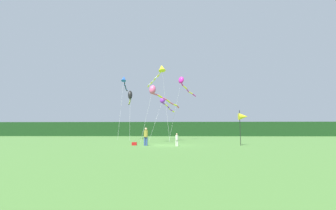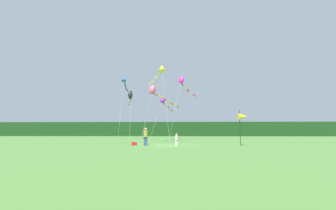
{
  "view_description": "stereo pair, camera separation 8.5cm",
  "coord_description": "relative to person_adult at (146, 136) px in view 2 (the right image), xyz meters",
  "views": [
    {
      "loc": [
        1.03,
        -22.89,
        1.4
      ],
      "look_at": [
        0.0,
        6.0,
        4.84
      ],
      "focal_mm": 23.8,
      "sensor_mm": 36.0,
      "label": 1
    },
    {
      "loc": [
        1.11,
        -22.89,
        1.4
      ],
      "look_at": [
        0.0,
        6.0,
        4.84
      ],
      "focal_mm": 23.8,
      "sensor_mm": 36.0,
      "label": 2
    }
  ],
  "objects": [
    {
      "name": "person_adult",
      "position": [
        0.0,
        0.0,
        0.0
      ],
      "size": [
        0.39,
        0.39,
        1.77
      ],
      "color": "#334C8C",
      "rests_on": "ground"
    },
    {
      "name": "kite_magenta",
      "position": [
        4.24,
        16.54,
        9.06
      ],
      "size": [
        5.04,
        8.55,
        11.05
      ],
      "color": "#B2B2B2",
      "rests_on": "ground"
    },
    {
      "name": "kite_yellow",
      "position": [
        0.68,
        10.59,
        9.65
      ],
      "size": [
        4.06,
        7.41,
        11.43
      ],
      "color": "#B2B2B2",
      "rests_on": "ground"
    },
    {
      "name": "kite_rainbow",
      "position": [
        0.36,
        7.21,
        5.63
      ],
      "size": [
        4.83,
        7.27,
        7.58
      ],
      "color": "#B2B2B2",
      "rests_on": "ground"
    },
    {
      "name": "ground_plane",
      "position": [
        1.98,
        0.61,
        -0.99
      ],
      "size": [
        120.0,
        120.0,
        0.0
      ],
      "primitive_type": "plane",
      "color": "#477533"
    },
    {
      "name": "banner_flag_pole",
      "position": [
        9.79,
        0.43,
        1.87
      ],
      "size": [
        0.9,
        0.7,
        3.52
      ],
      "color": "black",
      "rests_on": "ground"
    },
    {
      "name": "kite_blue",
      "position": [
        -6.86,
        19.01,
        10.12
      ],
      "size": [
        0.98,
        9.36,
        11.95
      ],
      "color": "#B2B2B2",
      "rests_on": "ground"
    },
    {
      "name": "kite_purple",
      "position": [
        0.83,
        17.17,
        5.73
      ],
      "size": [
        3.97,
        8.49,
        7.64
      ],
      "color": "#B2B2B2",
      "rests_on": "ground"
    },
    {
      "name": "cooler_box",
      "position": [
        -1.19,
        0.31,
        -0.83
      ],
      "size": [
        0.49,
        0.31,
        0.32
      ],
      "primitive_type": "cube",
      "color": "red",
      "rests_on": "ground"
    },
    {
      "name": "kite_black",
      "position": [
        -5.08,
        16.33,
        6.67
      ],
      "size": [
        1.88,
        7.25,
        8.7
      ],
      "color": "#B2B2B2",
      "rests_on": "ground"
    },
    {
      "name": "person_child",
      "position": [
        3.08,
        -0.91,
        -0.31
      ],
      "size": [
        0.27,
        0.27,
        1.22
      ],
      "color": "silver",
      "rests_on": "ground"
    },
    {
      "name": "distant_treeline",
      "position": [
        1.98,
        45.61,
        1.13
      ],
      "size": [
        108.0,
        3.32,
        4.24
      ],
      "primitive_type": "cube",
      "color": "#193D19",
      "rests_on": "ground"
    }
  ]
}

